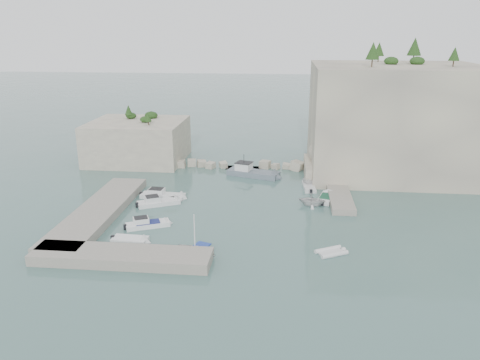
# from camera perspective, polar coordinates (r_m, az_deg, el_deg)

# --- Properties ---
(ground) EXTENTS (400.00, 400.00, 0.00)m
(ground) POSITION_cam_1_polar(r_m,az_deg,el_deg) (57.87, -0.60, -4.64)
(ground) COLOR #496D68
(ground) RESTS_ON ground
(cliff_east) EXTENTS (26.00, 22.00, 17.00)m
(cliff_east) POSITION_cam_1_polar(r_m,az_deg,el_deg) (79.19, 18.24, 7.03)
(cliff_east) COLOR beige
(cliff_east) RESTS_ON ground
(cliff_terrace) EXTENTS (8.00, 10.00, 2.50)m
(cliff_terrace) POSITION_cam_1_polar(r_m,az_deg,el_deg) (74.46, 10.95, 1.22)
(cliff_terrace) COLOR beige
(cliff_terrace) RESTS_ON ground
(outcrop_west) EXTENTS (16.00, 14.00, 7.00)m
(outcrop_west) POSITION_cam_1_polar(r_m,az_deg,el_deg) (84.44, -12.33, 4.67)
(outcrop_west) COLOR beige
(outcrop_west) RESTS_ON ground
(quay_west) EXTENTS (5.00, 24.00, 1.10)m
(quay_west) POSITION_cam_1_polar(r_m,az_deg,el_deg) (60.93, -16.85, -3.70)
(quay_west) COLOR #9E9689
(quay_west) RESTS_ON ground
(quay_south) EXTENTS (18.00, 4.00, 1.10)m
(quay_south) POSITION_cam_1_polar(r_m,az_deg,el_deg) (48.71, -14.22, -9.03)
(quay_south) COLOR #9E9689
(quay_south) RESTS_ON ground
(ledge_east) EXTENTS (3.00, 16.00, 0.80)m
(ledge_east) POSITION_cam_1_polar(r_m,az_deg,el_deg) (67.19, 11.89, -1.43)
(ledge_east) COLOR #9E9689
(ledge_east) RESTS_ON ground
(breakwater) EXTENTS (28.00, 3.00, 1.40)m
(breakwater) POSITION_cam_1_polar(r_m,az_deg,el_deg) (78.45, 0.46, 1.98)
(breakwater) COLOR beige
(breakwater) RESTS_ON ground
(motorboat_a) EXTENTS (6.78, 2.44, 1.40)m
(motorboat_a) POSITION_cam_1_polar(r_m,az_deg,el_deg) (65.53, -9.36, -2.15)
(motorboat_a) COLOR silver
(motorboat_a) RESTS_ON ground
(motorboat_e) EXTENTS (4.33, 1.98, 0.70)m
(motorboat_e) POSITION_cam_1_polar(r_m,az_deg,el_deg) (52.87, -13.23, -7.40)
(motorboat_e) COLOR white
(motorboat_e) RESTS_ON ground
(motorboat_d) EXTENTS (5.74, 3.77, 1.40)m
(motorboat_d) POSITION_cam_1_polar(r_m,az_deg,el_deg) (56.39, -11.15, -5.62)
(motorboat_d) COLOR white
(motorboat_d) RESTS_ON ground
(motorboat_b) EXTENTS (6.29, 4.50, 1.40)m
(motorboat_b) POSITION_cam_1_polar(r_m,az_deg,el_deg) (63.12, -9.87, -2.96)
(motorboat_b) COLOR silver
(motorboat_b) RESTS_ON ground
(rowboat) EXTENTS (5.51, 4.69, 0.97)m
(rowboat) POSITION_cam_1_polar(r_m,az_deg,el_deg) (48.98, -5.48, -9.09)
(rowboat) COLOR white
(rowboat) RESTS_ON ground
(inflatable_dinghy) EXTENTS (3.74, 3.03, 0.44)m
(inflatable_dinghy) POSITION_cam_1_polar(r_m,az_deg,el_deg) (49.96, 11.05, -8.79)
(inflatable_dinghy) COLOR silver
(inflatable_dinghy) RESTS_ON ground
(tender_east_a) EXTENTS (3.88, 3.47, 1.84)m
(tender_east_a) POSITION_cam_1_polar(r_m,az_deg,el_deg) (62.59, 8.74, -3.08)
(tender_east_a) COLOR silver
(tender_east_a) RESTS_ON ground
(tender_east_b) EXTENTS (2.99, 5.28, 0.70)m
(tender_east_b) POSITION_cam_1_polar(r_m,az_deg,el_deg) (64.88, 10.43, -2.41)
(tender_east_b) COLOR silver
(tender_east_b) RESTS_ON ground
(tender_east_c) EXTENTS (2.00, 5.00, 0.70)m
(tender_east_c) POSITION_cam_1_polar(r_m,az_deg,el_deg) (69.13, 8.39, -1.03)
(tender_east_c) COLOR silver
(tender_east_c) RESTS_ON ground
(tender_east_d) EXTENTS (4.35, 2.31, 1.60)m
(tender_east_d) POSITION_cam_1_polar(r_m,az_deg,el_deg) (70.39, 9.25, -0.73)
(tender_east_d) COLOR silver
(tender_east_d) RESTS_ON ground
(work_boat) EXTENTS (9.40, 5.32, 2.20)m
(work_boat) POSITION_cam_1_polar(r_m,az_deg,el_deg) (74.29, 1.63, 0.49)
(work_boat) COLOR slate
(work_boat) RESTS_ON ground
(rowboat_mast) EXTENTS (0.10, 0.10, 4.20)m
(rowboat_mast) POSITION_cam_1_polar(r_m,az_deg,el_deg) (47.87, -5.57, -6.33)
(rowboat_mast) COLOR white
(rowboat_mast) RESTS_ON rowboat
(vegetation) EXTENTS (53.48, 13.88, 13.40)m
(vegetation) POSITION_cam_1_polar(r_m,az_deg,el_deg) (78.56, 14.91, 14.19)
(vegetation) COLOR #1E4219
(vegetation) RESTS_ON ground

